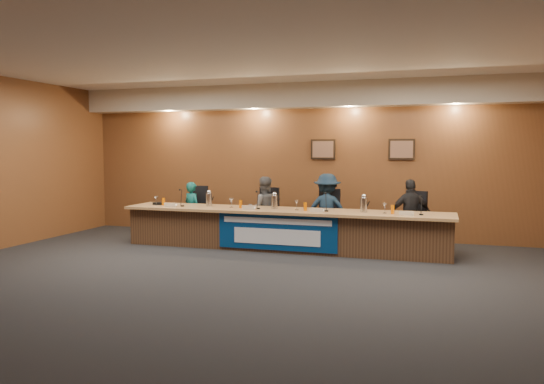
{
  "coord_description": "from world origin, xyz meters",
  "views": [
    {
      "loc": [
        2.77,
        -6.92,
        1.86
      ],
      "look_at": [
        -0.26,
        2.52,
        1.05
      ],
      "focal_mm": 35.0,
      "sensor_mm": 36.0,
      "label": 1
    }
  ],
  "objects": [
    {
      "name": "microphone_a",
      "position": [
        -1.99,
        2.24,
        0.76
      ],
      "size": [
        0.07,
        0.07,
        0.02
      ],
      "primitive_type": "cylinder",
      "color": "black",
      "rests_on": "dais_top"
    },
    {
      "name": "paper_stack",
      "position": [
        2.21,
        2.28,
        0.75
      ],
      "size": [
        0.26,
        0.33,
        0.01
      ],
      "primitive_type": "cube",
      "rotation": [
        0.0,
        0.0,
        0.14
      ],
      "color": "white",
      "rests_on": "dais_top"
    },
    {
      "name": "juice_glass_c",
      "position": [
        0.45,
        2.27,
        0.82
      ],
      "size": [
        0.06,
        0.06,
        0.15
      ],
      "primitive_type": "cylinder",
      "color": "#E16500",
      "rests_on": "dais_top"
    },
    {
      "name": "office_chair_b",
      "position": [
        -0.59,
        3.13,
        0.48
      ],
      "size": [
        0.51,
        0.51,
        0.08
      ],
      "primitive_type": "cube",
      "rotation": [
        0.0,
        0.0,
        -0.06
      ],
      "color": "black",
      "rests_on": "floor"
    },
    {
      "name": "banner",
      "position": [
        0.0,
        1.99,
        0.38
      ],
      "size": [
        2.2,
        0.02,
        0.65
      ],
      "primitive_type": "cube",
      "color": "navy",
      "rests_on": "dais_body"
    },
    {
      "name": "juice_glass_a",
      "position": [
        -2.43,
        2.3,
        0.82
      ],
      "size": [
        0.06,
        0.06,
        0.15
      ],
      "primitive_type": "cylinder",
      "color": "#E16500",
      "rests_on": "dais_top"
    },
    {
      "name": "carafe_right",
      "position": [
        1.49,
        2.36,
        0.88
      ],
      "size": [
        0.12,
        0.12,
        0.26
      ],
      "primitive_type": "cylinder",
      "color": "silver",
      "rests_on": "dais_top"
    },
    {
      "name": "office_chair_d",
      "position": [
        2.25,
        3.13,
        0.48
      ],
      "size": [
        0.63,
        0.63,
        0.08
      ],
      "primitive_type": "cube",
      "rotation": [
        0.0,
        0.0,
        -0.39
      ],
      "color": "black",
      "rests_on": "floor"
    },
    {
      "name": "office_chair_a",
      "position": [
        -2.17,
        3.13,
        0.48
      ],
      "size": [
        0.48,
        0.48,
        0.08
      ],
      "primitive_type": "cube",
      "rotation": [
        0.0,
        0.0,
        0.0
      ],
      "color": "black",
      "rests_on": "floor"
    },
    {
      "name": "wall_photo_left",
      "position": [
        0.4,
        3.97,
        1.85
      ],
      "size": [
        0.52,
        0.04,
        0.42
      ],
      "primitive_type": "cube",
      "color": "black",
      "rests_on": "wall_back"
    },
    {
      "name": "microphone_b",
      "position": [
        -0.45,
        2.28,
        0.76
      ],
      "size": [
        0.07,
        0.07,
        0.02
      ],
      "primitive_type": "cylinder",
      "color": "black",
      "rests_on": "dais_top"
    },
    {
      "name": "panelist_d",
      "position": [
        2.25,
        3.03,
        0.65
      ],
      "size": [
        0.83,
        0.56,
        1.31
      ],
      "primitive_type": "imported",
      "rotation": [
        0.0,
        0.0,
        3.49
      ],
      "color": "black",
      "rests_on": "floor"
    },
    {
      "name": "nameplate_b",
      "position": [
        -0.59,
        2.12,
        0.8
      ],
      "size": [
        0.24,
        0.08,
        0.1
      ],
      "primitive_type": "cube",
      "rotation": [
        0.31,
        0.0,
        0.0
      ],
      "color": "white",
      "rests_on": "dais_top"
    },
    {
      "name": "juice_glass_b",
      "position": [
        -0.81,
        2.31,
        0.82
      ],
      "size": [
        0.06,
        0.06,
        0.15
      ],
      "primitive_type": "cylinder",
      "color": "#E16500",
      "rests_on": "dais_top"
    },
    {
      "name": "wall_photo_right",
      "position": [
        2.0,
        3.97,
        1.85
      ],
      "size": [
        0.52,
        0.04,
        0.42
      ],
      "primitive_type": "cube",
      "color": "black",
      "rests_on": "wall_back"
    },
    {
      "name": "ceiling",
      "position": [
        0.0,
        0.0,
        3.2
      ],
      "size": [
        10.0,
        8.0,
        0.04
      ],
      "primitive_type": "cube",
      "color": "silver",
      "rests_on": "wall_back"
    },
    {
      "name": "microphone_d",
      "position": [
        2.46,
        2.25,
        0.76
      ],
      "size": [
        0.07,
        0.07,
        0.02
      ],
      "primitive_type": "cylinder",
      "color": "black",
      "rests_on": "dais_top"
    },
    {
      "name": "wall_back",
      "position": [
        0.0,
        4.0,
        1.6
      ],
      "size": [
        10.0,
        0.04,
        3.2
      ],
      "primitive_type": "cube",
      "color": "brown",
      "rests_on": "floor"
    },
    {
      "name": "nameplate_a",
      "position": [
        -2.17,
        2.08,
        0.8
      ],
      "size": [
        0.24,
        0.08,
        0.1
      ],
      "primitive_type": "cube",
      "rotation": [
        0.31,
        0.0,
        0.0
      ],
      "color": "white",
      "rests_on": "dais_top"
    },
    {
      "name": "speakerphone",
      "position": [
        -2.54,
        2.39,
        0.78
      ],
      "size": [
        0.32,
        0.32,
        0.05
      ],
      "primitive_type": "cylinder",
      "color": "black",
      "rests_on": "dais_top"
    },
    {
      "name": "water_glass_a",
      "position": [
        -2.59,
        2.29,
        0.84
      ],
      "size": [
        0.08,
        0.08,
        0.18
      ],
      "primitive_type": "cylinder",
      "color": "silver",
      "rests_on": "dais_top"
    },
    {
      "name": "nameplate_c",
      "position": [
        0.7,
        2.09,
        0.8
      ],
      "size": [
        0.24,
        0.08,
        0.1
      ],
      "primitive_type": "cube",
      "rotation": [
        0.31,
        0.0,
        0.0
      ],
      "color": "white",
      "rests_on": "dais_top"
    },
    {
      "name": "nameplate_d",
      "position": [
        2.23,
        2.11,
        0.8
      ],
      "size": [
        0.24,
        0.08,
        0.1
      ],
      "primitive_type": "cube",
      "rotation": [
        0.31,
        0.0,
        0.0
      ],
      "color": "white",
      "rests_on": "dais_top"
    },
    {
      "name": "banner_text_lower",
      "position": [
        0.0,
        1.97,
        0.3
      ],
      "size": [
        1.6,
        0.01,
        0.28
      ],
      "primitive_type": "cube",
      "color": "silver",
      "rests_on": "banner"
    },
    {
      "name": "juice_glass_d",
      "position": [
        1.99,
        2.29,
        0.82
      ],
      "size": [
        0.06,
        0.06,
        0.15
      ],
      "primitive_type": "cylinder",
      "color": "#E16500",
      "rests_on": "dais_top"
    },
    {
      "name": "panelist_c",
      "position": [
        0.69,
        3.03,
        0.69
      ],
      "size": [
        0.95,
        0.62,
        1.39
      ],
      "primitive_type": "imported",
      "rotation": [
        0.0,
        0.0,
        3.27
      ],
      "color": "#102235",
      "rests_on": "floor"
    },
    {
      "name": "water_glass_b",
      "position": [
        -1.01,
        2.34,
        0.84
      ],
      "size": [
        0.08,
        0.08,
        0.18
      ],
      "primitive_type": "cylinder",
      "color": "silver",
      "rests_on": "dais_top"
    },
    {
      "name": "panelist_a",
      "position": [
        -2.17,
        3.03,
        0.59
      ],
      "size": [
        0.51,
        0.43,
        1.17
      ],
      "primitive_type": "imported",
      "rotation": [
        0.0,
        0.0,
        2.72
      ],
      "color": "#0D504E",
      "rests_on": "floor"
    },
    {
      "name": "panelist_b",
      "position": [
        -0.59,
        3.03,
        0.66
      ],
      "size": [
        0.78,
        0.71,
        1.31
      ],
      "primitive_type": "imported",
      "rotation": [
        0.0,
        0.0,
        3.55
      ],
      "color": "#4D4F53",
      "rests_on": "floor"
    },
    {
      "name": "dais_top",
      "position": [
        0.0,
        2.35,
        0.72
      ],
      "size": [
        6.1,
        0.95,
        0.05
      ],
      "primitive_type": "cube",
      "color": "#A77A4C",
      "rests_on": "dais_body"
    },
    {
      "name": "soffit",
      "position": [
        0.0,
        3.75,
        2.95
      ],
      "size": [
        10.0,
        0.5,
        0.5
      ],
      "primitive_type": "cube",
      "color": "beige",
      "rests_on": "wall_back"
    },
    {
      "name": "water_glass_c",
      "position": [
        0.28,
        2.33,
        0.84
      ],
      "size": [
        0.08,
        0.08,
        0.18
      ],
      "primitive_type": "cylinder",
      "color": "silver",
      "rests_on": "dais_top"
    },
    {
      "name": "microphone_c",
      "position": [
        0.84,
        2.28,
        0.76
      ],
      "size": [
        0.07,
        0.07,
        0.02
      ],
      "primitive_type": "cylinder",
      "color": "black",
      "rests_on": "dais_top"
    },
    {
      "name": "water_glass_d",
      "position": [
        1.86,
        2.31,
        0.84
      ],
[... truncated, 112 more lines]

